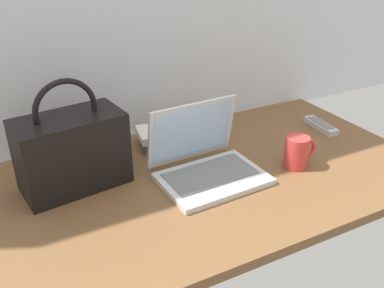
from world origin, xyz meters
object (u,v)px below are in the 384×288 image
(remote_control_near, at_px, (321,125))
(coffee_mug, at_px, (297,151))
(laptop, at_px, (206,162))
(handbag, at_px, (72,150))
(book_stack, at_px, (164,137))

(remote_control_near, bearing_deg, coffee_mug, -146.33)
(laptop, xyz_separation_m, remote_control_near, (0.56, 0.10, -0.03))
(coffee_mug, relative_size, handbag, 0.36)
(coffee_mug, distance_m, handbag, 0.69)
(laptop, xyz_separation_m, book_stack, (-0.03, 0.25, -0.01))
(coffee_mug, xyz_separation_m, remote_control_near, (0.27, 0.18, -0.04))
(remote_control_near, relative_size, book_stack, 0.83)
(laptop, bearing_deg, handbag, 160.81)
(remote_control_near, xyz_separation_m, handbag, (-0.93, 0.03, 0.10))
(coffee_mug, height_order, book_stack, coffee_mug)
(handbag, xyz_separation_m, book_stack, (0.34, 0.12, -0.08))
(coffee_mug, bearing_deg, laptop, 163.08)
(coffee_mug, distance_m, remote_control_near, 0.33)
(laptop, distance_m, coffee_mug, 0.30)
(laptop, relative_size, coffee_mug, 2.72)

